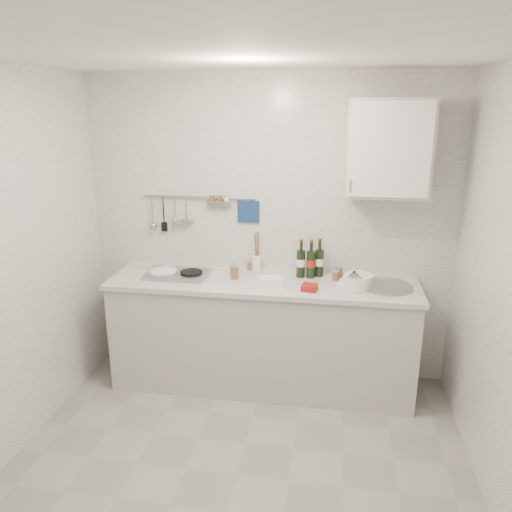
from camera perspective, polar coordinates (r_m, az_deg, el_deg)
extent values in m
plane|color=gray|center=(3.46, -2.24, -23.67)|extent=(3.00, 3.00, 0.00)
plane|color=silver|center=(2.64, -2.91, 22.27)|extent=(3.00, 3.00, 0.00)
cube|color=silver|center=(4.13, 1.36, 2.89)|extent=(3.00, 0.02, 2.50)
cube|color=#AFACA1|center=(4.13, 0.71, -9.09)|extent=(2.40, 0.60, 0.88)
cube|color=silver|center=(3.95, 0.73, -3.08)|extent=(2.44, 0.64, 0.04)
cube|color=black|center=(4.33, 0.73, -13.61)|extent=(2.34, 0.52, 0.10)
cube|color=#93969B|center=(4.10, -9.00, -2.05)|extent=(0.50, 0.32, 0.03)
cylinder|color=black|center=(4.13, -10.60, -1.67)|extent=(0.18, 0.18, 0.01)
cylinder|color=black|center=(4.05, -7.40, -1.85)|extent=(0.18, 0.18, 0.01)
cylinder|color=#93969B|center=(3.93, 14.60, -3.38)|extent=(0.40, 0.40, 0.02)
cylinder|color=#93969B|center=(3.95, 14.54, -4.15)|extent=(0.34, 0.34, 0.10)
cylinder|color=#93969B|center=(4.16, -6.59, 6.69)|extent=(0.95, 0.02, 0.02)
cube|color=navy|center=(4.11, -0.87, 5.10)|extent=(0.18, 0.02, 0.18)
cube|color=#AFACA1|center=(3.83, 14.84, 11.85)|extent=(0.60, 0.35, 0.70)
cube|color=white|center=(3.65, 15.09, 11.61)|extent=(0.56, 0.01, 0.66)
cylinder|color=#93969B|center=(3.65, 10.71, 7.93)|extent=(0.01, 0.01, 0.08)
cylinder|color=#475BA2|center=(4.12, -10.81, -2.17)|extent=(0.24, 0.24, 0.01)
cylinder|color=#475BA2|center=(4.11, -10.73, -2.00)|extent=(0.24, 0.24, 0.01)
cylinder|color=#475BA2|center=(4.11, -10.65, -1.84)|extent=(0.23, 0.23, 0.01)
cylinder|color=#475BA2|center=(4.11, -10.57, -1.68)|extent=(0.22, 0.22, 0.01)
cylinder|color=white|center=(3.86, 11.09, -3.46)|extent=(0.26, 0.26, 0.01)
cylinder|color=white|center=(3.86, 11.19, -3.28)|extent=(0.25, 0.25, 0.01)
cylinder|color=white|center=(3.86, 11.28, -3.09)|extent=(0.25, 0.25, 0.01)
cylinder|color=white|center=(3.86, 11.37, -2.91)|extent=(0.24, 0.24, 0.01)
cylinder|color=white|center=(3.86, 11.46, -2.72)|extent=(0.24, 0.24, 0.01)
cylinder|color=white|center=(3.86, 11.56, -2.53)|extent=(0.23, 0.23, 0.01)
cylinder|color=white|center=(3.86, 11.65, -2.35)|extent=(0.22, 0.22, 0.01)
cylinder|color=white|center=(3.86, 11.74, -2.16)|extent=(0.22, 0.22, 0.01)
cube|color=white|center=(3.84, 1.67, -2.89)|extent=(0.21, 0.12, 0.06)
cube|color=#B31C13|center=(3.75, 6.12, -3.59)|extent=(0.12, 0.12, 0.05)
cylinder|color=white|center=(4.17, 0.06, -0.81)|extent=(0.08, 0.08, 0.12)
cylinder|color=brown|center=(4.13, 0.20, 1.21)|extent=(0.03, 0.06, 0.24)
cylinder|color=brown|center=(4.14, -0.06, 1.12)|extent=(0.04, 0.05, 0.22)
cylinder|color=brown|center=(4.18, -0.62, -1.13)|extent=(0.05, 0.05, 0.07)
cylinder|color=tan|center=(4.17, -0.62, -0.59)|extent=(0.06, 0.06, 0.01)
cylinder|color=brown|center=(4.08, 9.48, -1.82)|extent=(0.06, 0.06, 0.07)
cylinder|color=tan|center=(4.07, 9.51, -1.26)|extent=(0.06, 0.06, 0.01)
cylinder|color=brown|center=(3.99, 9.08, -2.25)|extent=(0.06, 0.06, 0.07)
cylinder|color=tan|center=(3.98, 9.11, -1.71)|extent=(0.06, 0.06, 0.01)
cylinder|color=brown|center=(3.97, -2.47, -1.91)|extent=(0.07, 0.07, 0.10)
cylinder|color=tan|center=(3.95, -2.48, -1.14)|extent=(0.07, 0.07, 0.01)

